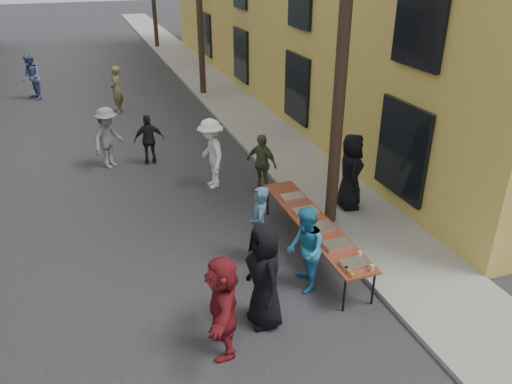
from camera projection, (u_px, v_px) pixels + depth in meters
ground at (172, 359)px, 7.81m from camera, size 120.00×120.00×0.00m
sidewalk at (219, 92)px, 21.98m from camera, size 2.20×60.00×0.10m
utility_pole_near at (345, 22)px, 9.66m from camera, size 0.26×0.26×9.00m
serving_table at (314, 223)px, 10.21m from camera, size 0.70×4.00×0.75m
catering_tray_sausage at (355, 263)px, 8.78m from camera, size 0.50×0.33×0.08m
catering_tray_foil_b at (337, 245)px, 9.33m from camera, size 0.50×0.33×0.08m
catering_tray_buns at (320, 227)px, 9.92m from camera, size 0.50×0.33×0.08m
catering_tray_foil_d at (306, 211)px, 10.51m from camera, size 0.50×0.33×0.08m
catering_tray_buns_end at (293, 197)px, 11.10m from camera, size 0.50×0.33×0.08m
condiment_jar_a at (352, 275)px, 8.46m from camera, size 0.07×0.07×0.08m
condiment_jar_b at (349, 272)px, 8.54m from camera, size 0.07×0.07×0.08m
condiment_jar_c at (346, 269)px, 8.63m from camera, size 0.07×0.07×0.08m
cup_stack at (372, 268)px, 8.62m from camera, size 0.08×0.08×0.12m
guest_front_a at (265, 275)px, 8.19m from camera, size 0.64×0.96×1.91m
guest_front_b at (259, 225)px, 9.91m from camera, size 0.56×0.70×1.66m
guest_front_c at (305, 250)px, 9.10m from camera, size 0.81×0.94×1.66m
guest_front_d at (211, 154)px, 13.04m from camera, size 0.73×1.23×1.88m
guest_front_e at (261, 163)px, 12.88m from camera, size 0.83×0.97×1.56m
guest_queue_back at (223, 306)px, 7.64m from camera, size 0.83×1.67×1.72m
server at (351, 172)px, 11.78m from camera, size 0.84×1.05×1.86m
passerby_left at (108, 138)px, 14.26m from camera, size 1.26×1.30×1.79m
passerby_mid at (149, 140)px, 14.56m from camera, size 0.89×0.40×1.49m
passerby_right at (116, 90)px, 19.08m from camera, size 0.57×0.74×1.79m
passerby_far at (31, 77)px, 20.72m from camera, size 0.96×1.08×1.87m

